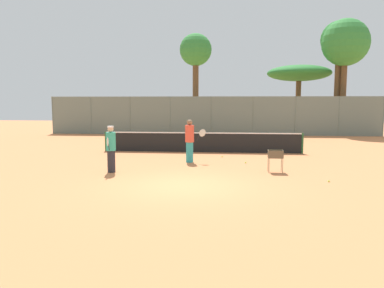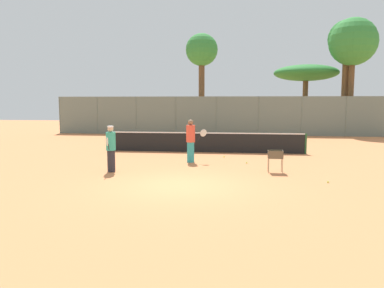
{
  "view_description": "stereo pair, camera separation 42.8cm",
  "coord_description": "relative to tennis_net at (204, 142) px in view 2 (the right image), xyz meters",
  "views": [
    {
      "loc": [
        1.43,
        -11.7,
        2.69
      ],
      "look_at": [
        -0.03,
        3.21,
        1.0
      ],
      "focal_mm": 35.0,
      "sensor_mm": 36.0,
      "label": 1
    },
    {
      "loc": [
        1.85,
        -11.65,
        2.69
      ],
      "look_at": [
        -0.03,
        3.21,
        1.0
      ],
      "focal_mm": 35.0,
      "sensor_mm": 36.0,
      "label": 2
    }
  ],
  "objects": [
    {
      "name": "tennis_ball_1",
      "position": [
        4.82,
        -7.08,
        -0.53
      ],
      "size": [
        0.07,
        0.07,
        0.07
      ],
      "primitive_type": "sphere",
      "color": "#D1E54C",
      "rests_on": "ground_plane"
    },
    {
      "name": "ground_plane",
      "position": [
        0.0,
        -8.16,
        -0.56
      ],
      "size": [
        80.0,
        80.0,
        0.0
      ],
      "primitive_type": "plane",
      "color": "#D37F4C"
    },
    {
      "name": "tennis_ball_0",
      "position": [
        2.2,
        -3.43,
        -0.53
      ],
      "size": [
        0.07,
        0.07,
        0.07
      ],
      "primitive_type": "sphere",
      "color": "#D1E54C",
      "rests_on": "ground_plane"
    },
    {
      "name": "back_fence",
      "position": [
        0.0,
        10.59,
        1.01
      ],
      "size": [
        26.96,
        0.08,
        3.13
      ],
      "color": "slate",
      "rests_on": "ground_plane"
    },
    {
      "name": "tree_3",
      "position": [
        10.59,
        13.24,
        7.06
      ],
      "size": [
        3.07,
        3.07,
        9.44
      ],
      "color": "brown",
      "rests_on": "ground_plane"
    },
    {
      "name": "player_red_cap",
      "position": [
        -0.29,
        -3.37,
        0.42
      ],
      "size": [
        0.96,
        0.4,
        1.91
      ],
      "rotation": [
        0.0,
        0.0,
        0.14
      ],
      "color": "teal",
      "rests_on": "ground_plane"
    },
    {
      "name": "tree_2",
      "position": [
        7.69,
        15.07,
        4.64
      ],
      "size": [
        5.67,
        5.67,
        5.97
      ],
      "color": "brown",
      "rests_on": "ground_plane"
    },
    {
      "name": "tree_0",
      "position": [
        -1.53,
        13.58,
        6.39
      ],
      "size": [
        2.82,
        2.82,
        8.66
      ],
      "color": "brown",
      "rests_on": "ground_plane"
    },
    {
      "name": "tennis_ball_3",
      "position": [
        -4.6,
        -1.31,
        -0.53
      ],
      "size": [
        0.07,
        0.07,
        0.07
      ],
      "primitive_type": "sphere",
      "color": "#D1E54C",
      "rests_on": "ground_plane"
    },
    {
      "name": "player_white_outfit",
      "position": [
        -3.04,
        -6.06,
        0.36
      ],
      "size": [
        0.37,
        0.93,
        1.78
      ],
      "rotation": [
        0.0,
        0.0,
        4.81
      ],
      "color": "#26262D",
      "rests_on": "ground_plane"
    },
    {
      "name": "tree_1",
      "position": [
        10.95,
        12.76,
        6.9
      ],
      "size": [
        3.85,
        3.85,
        9.49
      ],
      "color": "brown",
      "rests_on": "ground_plane"
    },
    {
      "name": "tennis_net",
      "position": [
        0.0,
        0.0,
        0.0
      ],
      "size": [
        10.66,
        0.1,
        1.07
      ],
      "color": "#26592D",
      "rests_on": "ground_plane"
    },
    {
      "name": "tennis_ball_2",
      "position": [
        1.13,
        -1.71,
        -0.53
      ],
      "size": [
        0.07,
        0.07,
        0.07
      ],
      "primitive_type": "sphere",
      "color": "#D1E54C",
      "rests_on": "ground_plane"
    },
    {
      "name": "parked_car",
      "position": [
        -6.63,
        15.44,
        0.1
      ],
      "size": [
        4.2,
        1.7,
        1.6
      ],
      "color": "#B2B7BC",
      "rests_on": "ground_plane"
    },
    {
      "name": "ball_cart",
      "position": [
        3.25,
        -5.42,
        0.07
      ],
      "size": [
        0.56,
        0.41,
        0.85
      ],
      "color": "brown",
      "rests_on": "ground_plane"
    }
  ]
}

